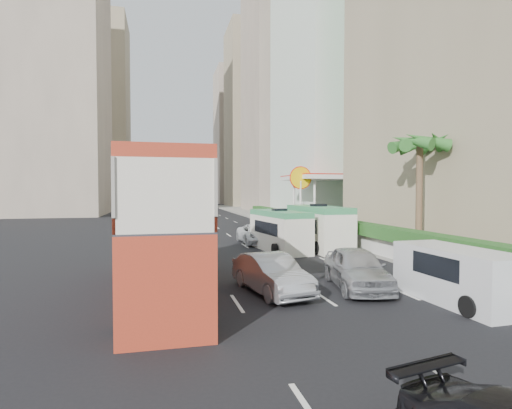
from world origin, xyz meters
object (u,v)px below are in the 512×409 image
object	(u,v)px
minibus_near	(279,231)
shell_station	(322,202)
minibus_far	(318,228)
van_asset	(257,244)
panel_van_far	(274,222)
palm_tree	(419,200)
car_silver_lane_b	(356,288)
double_decker_bus	(165,227)
car_silver_lane_a	(271,293)
panel_van_near	(457,275)

from	to	relation	value
minibus_near	shell_station	bearing A→B (deg)	50.34
minibus_far	shell_station	size ratio (longest dim) A/B	0.80
van_asset	panel_van_far	xyz separation A→B (m)	(3.55, 8.01, 0.90)
palm_tree	car_silver_lane_b	bearing A→B (deg)	-141.86
car_silver_lane_b	palm_tree	world-z (taller)	palm_tree
panel_van_far	palm_tree	distance (m)	17.51
double_decker_bus	van_asset	xyz separation A→B (m)	(6.73, 12.96, -2.53)
car_silver_lane_b	palm_tree	bearing A→B (deg)	49.36
minibus_far	palm_tree	world-z (taller)	palm_tree
car_silver_lane_a	panel_van_near	distance (m)	6.62
car_silver_lane_a	minibus_far	world-z (taller)	minibus_far
double_decker_bus	panel_van_near	distance (m)	10.65
car_silver_lane_b	van_asset	bearing A→B (deg)	104.05
panel_van_near	car_silver_lane_b	bearing A→B (deg)	131.38
car_silver_lane_b	double_decker_bus	bearing A→B (deg)	-176.50
car_silver_lane_a	minibus_near	bearing A→B (deg)	61.17
shell_station	panel_van_near	bearing A→B (deg)	-102.92
panel_van_far	palm_tree	bearing A→B (deg)	-75.24
minibus_far	minibus_near	bearing A→B (deg)	-179.36
car_silver_lane_b	shell_station	world-z (taller)	shell_station
double_decker_bus	minibus_far	distance (m)	13.88
minibus_near	panel_van_far	size ratio (longest dim) A/B	1.30
car_silver_lane_a	minibus_near	world-z (taller)	minibus_near
double_decker_bus	shell_station	world-z (taller)	shell_station
van_asset	panel_van_far	distance (m)	8.81
car_silver_lane_b	minibus_far	xyz separation A→B (m)	(2.66, 10.48, 1.43)
car_silver_lane_a	minibus_near	size ratio (longest dim) A/B	0.76
palm_tree	shell_station	world-z (taller)	palm_tree
panel_van_far	shell_station	size ratio (longest dim) A/B	0.56
palm_tree	shell_station	size ratio (longest dim) A/B	0.80
panel_van_far	palm_tree	size ratio (longest dim) A/B	0.70
double_decker_bus	minibus_near	size ratio (longest dim) A/B	1.88
van_asset	car_silver_lane_b	bearing A→B (deg)	-87.20
panel_van_near	panel_van_far	xyz separation A→B (m)	(0.39, 24.60, -0.04)
car_silver_lane_a	minibus_far	bearing A→B (deg)	48.88
minibus_near	panel_van_near	xyz separation A→B (m)	(2.55, -12.98, -0.35)
panel_van_far	shell_station	world-z (taller)	shell_station
minibus_far	shell_station	distance (m)	14.82
car_silver_lane_a	palm_tree	xyz separation A→B (m)	(9.87, 4.90, 3.38)
double_decker_bus	panel_van_far	bearing A→B (deg)	63.88
shell_station	car_silver_lane_a	bearing A→B (deg)	-116.80
car_silver_lane_a	minibus_far	distance (m)	12.15
minibus_near	palm_tree	xyz separation A→B (m)	(6.46, -5.35, 2.08)
panel_van_near	minibus_near	bearing A→B (deg)	99.26
panel_van_near	van_asset	bearing A→B (deg)	98.90
minibus_near	panel_van_near	distance (m)	13.23
car_silver_lane_b	panel_van_near	bearing A→B (deg)	-35.53
car_silver_lane_b	van_asset	xyz separation A→B (m)	(-0.69, 13.97, 0.00)
car_silver_lane_a	van_asset	world-z (taller)	car_silver_lane_a
panel_van_near	palm_tree	distance (m)	8.91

